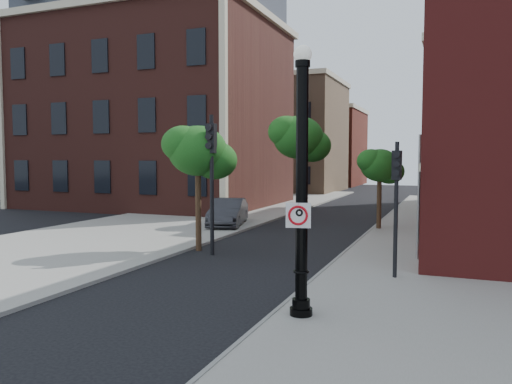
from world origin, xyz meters
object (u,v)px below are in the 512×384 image
at_px(lamppost, 302,196).
at_px(traffic_signal_right, 396,188).
at_px(parked_car, 228,213).
at_px(traffic_signal_left, 211,161).
at_px(no_parking_sign, 298,215).

xyz_separation_m(lamppost, traffic_signal_right, (1.63, 4.61, -0.04)).
bearing_deg(parked_car, traffic_signal_left, -85.00).
distance_m(lamppost, parked_car, 16.21).
distance_m(no_parking_sign, traffic_signal_right, 5.07).
xyz_separation_m(lamppost, traffic_signal_left, (-5.48, 6.23, 0.74)).
bearing_deg(parked_car, no_parking_sign, -74.76).
xyz_separation_m(lamppost, parked_car, (-8.29, 13.77, -2.16)).
distance_m(parked_car, traffic_signal_right, 13.66).
bearing_deg(traffic_signal_left, parked_car, 107.27).
distance_m(no_parking_sign, parked_car, 16.28).
relative_size(parked_car, traffic_signal_left, 0.86).
height_order(lamppost, traffic_signal_right, lamppost).
bearing_deg(no_parking_sign, traffic_signal_right, 58.95).
xyz_separation_m(traffic_signal_left, traffic_signal_right, (7.11, -1.62, -0.78)).
height_order(no_parking_sign, traffic_signal_right, traffic_signal_right).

